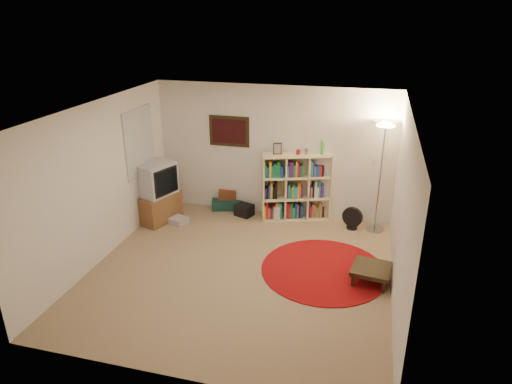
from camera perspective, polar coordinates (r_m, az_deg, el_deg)
room at (r=6.61m, az=-2.50°, el=-0.33°), size 4.54×4.54×2.54m
bookshelf at (r=8.62m, az=4.90°, el=0.54°), size 1.33×0.75×1.54m
floor_lamp at (r=8.05m, az=15.72°, el=6.13°), size 0.50×0.50×2.02m
floor_fan at (r=8.49m, az=11.96°, el=-3.21°), size 0.38×0.25×0.43m
tv_stand at (r=8.72m, az=-12.27°, el=-0.16°), size 0.78×0.92×1.14m
dvd_box at (r=8.72m, az=-9.72°, el=-3.48°), size 0.39×0.36×0.11m
suitcase at (r=9.24m, az=-3.63°, el=-1.40°), size 0.69×0.55×0.19m
wicker_basket at (r=9.18m, az=-3.55°, el=-0.22°), size 0.40×0.32×0.20m
duffel_bag at (r=8.88m, az=-1.48°, el=-2.27°), size 0.39×0.36×0.22m
paper_towel at (r=8.65m, az=2.60°, el=-2.80°), size 0.16×0.16×0.28m
red_rug at (r=7.23m, az=8.46°, el=-9.59°), size 1.94×1.94×0.02m
side_table at (r=6.99m, az=14.21°, el=-9.37°), size 0.61×0.61×0.25m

